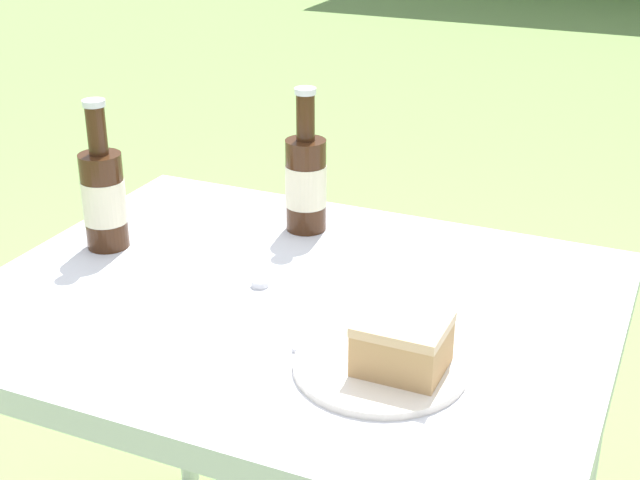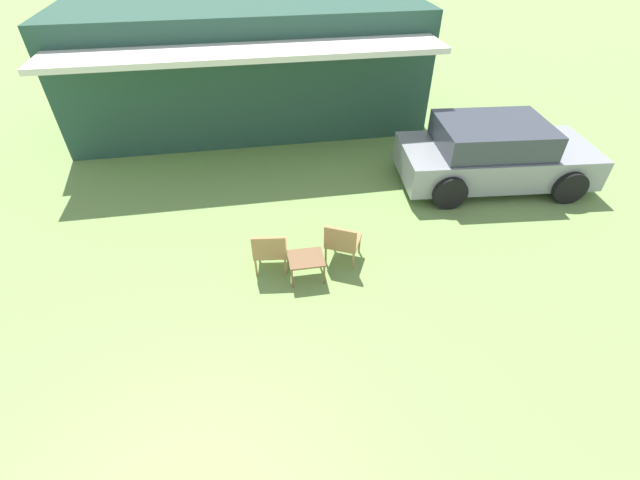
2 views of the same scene
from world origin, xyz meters
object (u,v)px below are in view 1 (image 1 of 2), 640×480
Objects in this scene: patio_table at (293,337)px; cola_bottle_near at (306,180)px; cola_bottle_far at (104,196)px; cake_on_plate at (393,353)px.

patio_table is 0.30m from cola_bottle_near.
cola_bottle_far is (-0.36, 0.04, 0.16)m from patio_table.
cake_on_plate is at bearing -51.96° from cola_bottle_near.
cake_on_plate is (0.20, -0.14, 0.10)m from patio_table.
cola_bottle_near is (-0.29, 0.37, 0.06)m from cake_on_plate.
cake_on_plate is 0.90× the size of cola_bottle_far.
cake_on_plate reaches higher than patio_table.
patio_table is 3.73× the size of cola_bottle_near.
cola_bottle_far reaches higher than cake_on_plate.
cola_bottle_near is at bearing 36.32° from cola_bottle_far.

